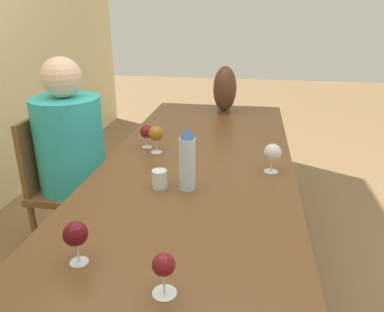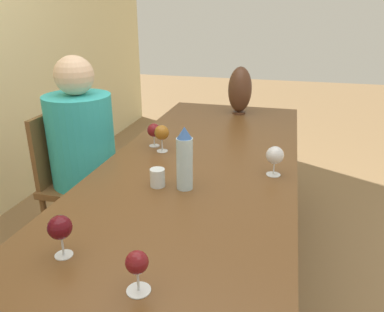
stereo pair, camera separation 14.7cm
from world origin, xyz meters
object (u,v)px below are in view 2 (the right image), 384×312
wine_glass_4 (162,133)px  person_far (85,153)px  water_tumbler (158,178)px  chair_far (76,176)px  wine_glass_5 (275,156)px  water_bottle (185,159)px  wine_glass_3 (154,131)px  wine_glass_2 (137,264)px  wine_glass_0 (60,228)px  vase (240,90)px

wine_glass_4 → person_far: (0.10, 0.53, -0.20)m
water_tumbler → wine_glass_4: bearing=16.1°
chair_far → wine_glass_5: bearing=-102.2°
water_tumbler → chair_far: bearing=55.4°
water_bottle → wine_glass_5: 0.43m
water_bottle → person_far: bearing=57.1°
wine_glass_3 → wine_glass_4: 0.10m
water_tumbler → wine_glass_4: wine_glass_4 is taller
wine_glass_4 → chair_far: size_ratio=0.16×
wine_glass_2 → wine_glass_0: bearing=72.8°
wine_glass_0 → chair_far: size_ratio=0.16×
wine_glass_0 → chair_far: 1.25m
person_far → water_bottle: bearing=-122.9°
vase → wine_glass_4: (-0.87, 0.29, -0.07)m
vase → person_far: (-0.78, 0.82, -0.27)m
water_tumbler → wine_glass_0: wine_glass_0 is taller
vase → chair_far: size_ratio=0.38×
water_tumbler → wine_glass_0: (-0.54, 0.12, 0.06)m
wine_glass_0 → wine_glass_2: size_ratio=1.11×
water_tumbler → wine_glass_5: size_ratio=0.57×
water_bottle → wine_glass_0: size_ratio=1.97×
wine_glass_3 → chair_far: chair_far is taller
wine_glass_3 → chair_far: (0.03, 0.54, -0.35)m
chair_far → wine_glass_4: bearing=-99.1°
wine_glass_3 → wine_glass_4: wine_glass_4 is taller
water_bottle → vase: size_ratio=0.81×
vase → wine_glass_2: size_ratio=2.70×
wine_glass_0 → wine_glass_2: wine_glass_0 is taller
water_bottle → wine_glass_2: bearing=-175.8°
vase → wine_glass_0: size_ratio=2.44×
chair_far → water_bottle: bearing=-120.2°
wine_glass_0 → wine_glass_3: size_ratio=1.07×
wine_glass_0 → person_far: (1.04, 0.52, -0.20)m
vase → water_tumbler: bearing=172.3°
water_bottle → wine_glass_5: size_ratio=1.98×
water_tumbler → wine_glass_5: (0.24, -0.48, 0.06)m
wine_glass_2 → wine_glass_5: (0.86, -0.31, 0.01)m
wine_glass_5 → vase: bearing=16.3°
wine_glass_5 → water_bottle: bearing=123.1°
chair_far → water_tumbler: bearing=-124.6°
wine_glass_2 → chair_far: 1.48m
water_bottle → chair_far: size_ratio=0.31×
vase → wine_glass_2: vase is taller
person_far → wine_glass_2: bearing=-144.3°
wine_glass_4 → wine_glass_5: bearing=-105.4°
water_bottle → wine_glass_4: water_bottle is taller
wine_glass_0 → water_bottle: bearing=-23.5°
wine_glass_2 → chair_far: chair_far is taller
wine_glass_4 → water_bottle: bearing=-149.2°
wine_glass_0 → chair_far: bearing=30.4°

